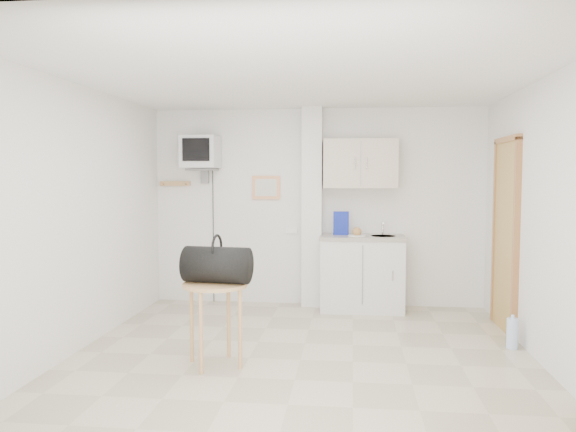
# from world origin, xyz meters

# --- Properties ---
(ground) EXTENTS (4.50, 4.50, 0.00)m
(ground) POSITION_xyz_m (0.00, 0.00, 0.00)
(ground) COLOR #BFB298
(ground) RESTS_ON ground
(room_envelope) EXTENTS (4.24, 4.54, 2.55)m
(room_envelope) POSITION_xyz_m (0.24, 0.09, 1.54)
(room_envelope) COLOR white
(room_envelope) RESTS_ON ground
(kitchenette) EXTENTS (1.03, 0.58, 2.10)m
(kitchenette) POSITION_xyz_m (0.57, 2.00, 0.80)
(kitchenette) COLOR silver
(kitchenette) RESTS_ON ground
(crt_television) EXTENTS (0.44, 0.45, 2.15)m
(crt_television) POSITION_xyz_m (-1.45, 2.02, 1.94)
(crt_television) COLOR slate
(crt_television) RESTS_ON ground
(round_table) EXTENTS (0.56, 0.56, 0.72)m
(round_table) POSITION_xyz_m (-0.72, -0.22, 0.61)
(round_table) COLOR tan
(round_table) RESTS_ON ground
(duffel_bag) EXTENTS (0.60, 0.38, 0.42)m
(duffel_bag) POSITION_xyz_m (-0.71, -0.20, 0.88)
(duffel_bag) COLOR black
(duffel_bag) RESTS_ON round_table
(water_bottle) EXTENTS (0.11, 0.11, 0.33)m
(water_bottle) POSITION_xyz_m (1.98, 0.56, 0.15)
(water_bottle) COLOR #B8D1F7
(water_bottle) RESTS_ON ground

